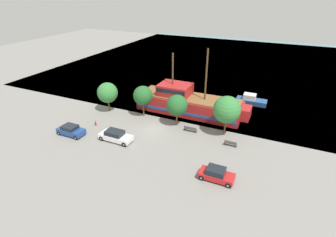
{
  "coord_description": "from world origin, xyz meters",
  "views": [
    {
      "loc": [
        16.42,
        -30.96,
        19.57
      ],
      "look_at": [
        1.3,
        2.0,
        1.2
      ],
      "focal_mm": 28.0,
      "sensor_mm": 36.0,
      "label": 1
    }
  ],
  "objects_px": {
    "pirate_ship": "(188,103)",
    "bench_promenade_west": "(230,143)",
    "parked_car_curb_mid": "(216,174)",
    "fire_hydrant": "(96,123)",
    "bench_promenade_east": "(190,129)",
    "parked_car_curb_front": "(116,136)",
    "parked_car_curb_rear": "(71,130)",
    "moored_boat_dockside": "(251,100)"
  },
  "relations": [
    {
      "from": "fire_hydrant",
      "to": "moored_boat_dockside",
      "type": "bearing_deg",
      "value": 42.49
    },
    {
      "from": "pirate_ship",
      "to": "bench_promenade_west",
      "type": "height_order",
      "value": "pirate_ship"
    },
    {
      "from": "pirate_ship",
      "to": "bench_promenade_west",
      "type": "relative_size",
      "value": 11.42
    },
    {
      "from": "parked_car_curb_rear",
      "to": "bench_promenade_east",
      "type": "xyz_separation_m",
      "value": [
        15.59,
        8.14,
        -0.29
      ]
    },
    {
      "from": "parked_car_curb_front",
      "to": "bench_promenade_west",
      "type": "bearing_deg",
      "value": 19.49
    },
    {
      "from": "parked_car_curb_front",
      "to": "fire_hydrant",
      "type": "relative_size",
      "value": 6.23
    },
    {
      "from": "pirate_ship",
      "to": "parked_car_curb_mid",
      "type": "distance_m",
      "value": 17.92
    },
    {
      "from": "parked_car_curb_mid",
      "to": "fire_hydrant",
      "type": "relative_size",
      "value": 5.15
    },
    {
      "from": "parked_car_curb_front",
      "to": "parked_car_curb_mid",
      "type": "xyz_separation_m",
      "value": [
        15.13,
        -2.25,
        -0.03
      ]
    },
    {
      "from": "pirate_ship",
      "to": "parked_car_curb_mid",
      "type": "relative_size",
      "value": 4.85
    },
    {
      "from": "pirate_ship",
      "to": "parked_car_curb_rear",
      "type": "height_order",
      "value": "pirate_ship"
    },
    {
      "from": "fire_hydrant",
      "to": "bench_promenade_west",
      "type": "xyz_separation_m",
      "value": [
        20.55,
        2.85,
        0.03
      ]
    },
    {
      "from": "bench_promenade_west",
      "to": "fire_hydrant",
      "type": "bearing_deg",
      "value": -172.09
    },
    {
      "from": "pirate_ship",
      "to": "parked_car_curb_rear",
      "type": "relative_size",
      "value": 4.75
    },
    {
      "from": "bench_promenade_east",
      "to": "bench_promenade_west",
      "type": "relative_size",
      "value": 1.14
    },
    {
      "from": "parked_car_curb_rear",
      "to": "parked_car_curb_mid",
      "type": "bearing_deg",
      "value": -2.38
    },
    {
      "from": "parked_car_curb_front",
      "to": "fire_hydrant",
      "type": "bearing_deg",
      "value": 155.79
    },
    {
      "from": "parked_car_curb_rear",
      "to": "bench_promenade_west",
      "type": "height_order",
      "value": "parked_car_curb_rear"
    },
    {
      "from": "pirate_ship",
      "to": "bench_promenade_east",
      "type": "height_order",
      "value": "pirate_ship"
    },
    {
      "from": "bench_promenade_west",
      "to": "parked_car_curb_front",
      "type": "bearing_deg",
      "value": -160.51
    },
    {
      "from": "pirate_ship",
      "to": "parked_car_curb_mid",
      "type": "height_order",
      "value": "pirate_ship"
    },
    {
      "from": "parked_car_curb_mid",
      "to": "moored_boat_dockside",
      "type": "bearing_deg",
      "value": 89.8
    },
    {
      "from": "fire_hydrant",
      "to": "bench_promenade_east",
      "type": "bearing_deg",
      "value": 17.03
    },
    {
      "from": "moored_boat_dockside",
      "to": "parked_car_curb_mid",
      "type": "xyz_separation_m",
      "value": [
        -0.08,
        -23.69,
        0.06
      ]
    },
    {
      "from": "pirate_ship",
      "to": "moored_boat_dockside",
      "type": "bearing_deg",
      "value": 41.95
    },
    {
      "from": "parked_car_curb_mid",
      "to": "pirate_ship",
      "type": "bearing_deg",
      "value": 121.03
    },
    {
      "from": "parked_car_curb_mid",
      "to": "bench_promenade_west",
      "type": "distance_m",
      "value": 7.58
    },
    {
      "from": "pirate_ship",
      "to": "parked_car_curb_mid",
      "type": "xyz_separation_m",
      "value": [
        9.22,
        -15.33,
        -1.04
      ]
    },
    {
      "from": "parked_car_curb_mid",
      "to": "bench_promenade_east",
      "type": "xyz_separation_m",
      "value": [
        -6.45,
        9.06,
        -0.29
      ]
    },
    {
      "from": "parked_car_curb_front",
      "to": "parked_car_curb_mid",
      "type": "height_order",
      "value": "parked_car_curb_front"
    },
    {
      "from": "moored_boat_dockside",
      "to": "bench_promenade_west",
      "type": "xyz_separation_m",
      "value": [
        -0.16,
        -16.12,
        -0.24
      ]
    },
    {
      "from": "parked_car_curb_mid",
      "to": "fire_hydrant",
      "type": "xyz_separation_m",
      "value": [
        -20.63,
        4.72,
        -0.32
      ]
    },
    {
      "from": "pirate_ship",
      "to": "bench_promenade_east",
      "type": "xyz_separation_m",
      "value": [
        2.77,
        -6.27,
        -1.32
      ]
    },
    {
      "from": "fire_hydrant",
      "to": "pirate_ship",
      "type": "bearing_deg",
      "value": 42.93
    },
    {
      "from": "fire_hydrant",
      "to": "bench_promenade_east",
      "type": "xyz_separation_m",
      "value": [
        14.17,
        4.34,
        0.04
      ]
    },
    {
      "from": "parked_car_curb_mid",
      "to": "parked_car_curb_rear",
      "type": "distance_m",
      "value": 22.06
    },
    {
      "from": "pirate_ship",
      "to": "parked_car_curb_mid",
      "type": "bearing_deg",
      "value": -58.97
    },
    {
      "from": "pirate_ship",
      "to": "bench_promenade_west",
      "type": "bearing_deg",
      "value": -40.31
    },
    {
      "from": "parked_car_curb_front",
      "to": "parked_car_curb_mid",
      "type": "bearing_deg",
      "value": -8.45
    },
    {
      "from": "parked_car_curb_front",
      "to": "parked_car_curb_rear",
      "type": "xyz_separation_m",
      "value": [
        -6.92,
        -1.33,
        -0.03
      ]
    },
    {
      "from": "parked_car_curb_front",
      "to": "bench_promenade_east",
      "type": "xyz_separation_m",
      "value": [
        8.67,
        6.81,
        -0.32
      ]
    },
    {
      "from": "parked_car_curb_front",
      "to": "bench_promenade_west",
      "type": "relative_size",
      "value": 2.85
    }
  ]
}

